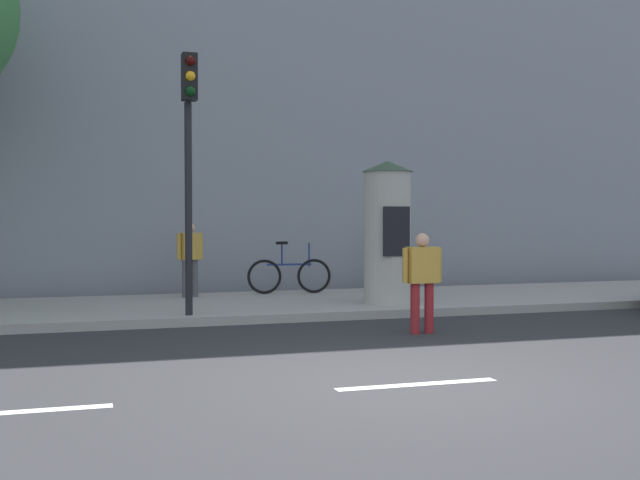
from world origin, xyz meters
TOP-DOWN VIEW (x-y plane):
  - ground_plane at (0.00, 0.00)m, footprint 80.00×80.00m
  - sidewalk_curb at (0.00, 7.00)m, footprint 36.00×4.00m
  - lane_markings at (0.00, 0.00)m, footprint 25.80×0.16m
  - building_backdrop at (0.00, 12.00)m, footprint 36.00×5.00m
  - traffic_light at (-1.67, 5.24)m, footprint 0.24×0.45m
  - poster_column at (2.11, 6.05)m, footprint 0.95×0.95m
  - pedestrian_with_bag at (1.56, 3.32)m, footprint 0.65×0.39m
  - pedestrian_in_dark_shirt at (-1.26, 8.19)m, footprint 0.55×0.39m
  - pedestrian_with_backpack at (3.28, 8.53)m, footprint 0.51×0.43m
  - bicycle_leaning at (0.83, 8.32)m, footprint 1.77×0.24m

SIDE VIEW (x-z plane):
  - ground_plane at x=0.00m, z-range 0.00..0.00m
  - lane_markings at x=0.00m, z-range 0.00..0.01m
  - sidewalk_curb at x=0.00m, z-range 0.00..0.15m
  - bicycle_leaning at x=0.83m, z-range -0.01..1.08m
  - pedestrian_with_bag at x=1.56m, z-range 0.14..1.66m
  - pedestrian_in_dark_shirt at x=-1.26m, z-range 0.26..1.76m
  - pedestrian_with_backpack at x=3.28m, z-range 0.29..1.96m
  - poster_column at x=2.11m, z-range 0.17..2.82m
  - traffic_light at x=-1.67m, z-range 0.89..5.11m
  - building_backdrop at x=0.00m, z-range 0.00..11.34m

